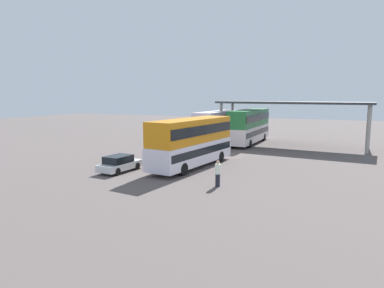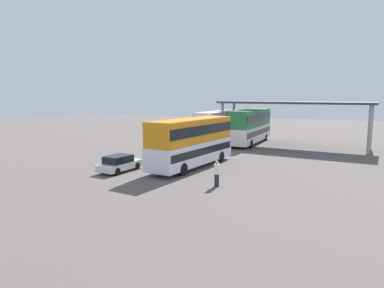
% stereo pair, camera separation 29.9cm
% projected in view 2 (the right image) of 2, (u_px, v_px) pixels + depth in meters
% --- Properties ---
extents(ground_plane, '(140.00, 140.00, 0.00)m').
position_uv_depth(ground_plane, '(165.00, 173.00, 27.37)').
color(ground_plane, '#5A514E').
extents(double_decker_main, '(4.08, 10.60, 4.19)m').
position_uv_depth(double_decker_main, '(192.00, 141.00, 29.39)').
color(double_decker_main, white).
rests_on(double_decker_main, ground_plane).
extents(parked_hatchback, '(2.10, 4.08, 1.35)m').
position_uv_depth(parked_hatchback, '(119.00, 163.00, 27.73)').
color(parked_hatchback, silver).
rests_on(parked_hatchback, ground_plane).
extents(double_decker_near_canopy, '(3.23, 10.45, 4.16)m').
position_uv_depth(double_decker_near_canopy, '(218.00, 126.00, 43.78)').
color(double_decker_near_canopy, navy).
rests_on(double_decker_near_canopy, ground_plane).
extents(double_decker_mid_row, '(2.99, 11.46, 4.35)m').
position_uv_depth(double_decker_mid_row, '(251.00, 125.00, 43.68)').
color(double_decker_mid_row, silver).
rests_on(double_decker_mid_row, ground_plane).
extents(depot_canopy, '(18.66, 7.03, 5.43)m').
position_uv_depth(depot_canopy, '(293.00, 105.00, 41.18)').
color(depot_canopy, '#33353A').
rests_on(depot_canopy, ground_plane).
extents(pedestrian_waiting, '(0.38, 0.38, 1.80)m').
position_uv_depth(pedestrian_waiting, '(217.00, 174.00, 23.10)').
color(pedestrian_waiting, '#262633').
rests_on(pedestrian_waiting, ground_plane).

